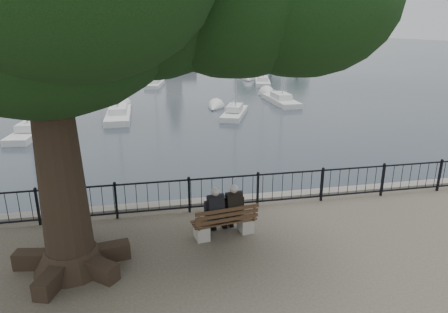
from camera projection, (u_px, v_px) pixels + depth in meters
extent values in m
cube|color=slate|center=(221.00, 217.00, 12.19)|extent=(200.00, 0.40, 1.20)
plane|color=#202932|center=(151.00, 50.00, 105.60)|extent=(260.00, 260.00, 0.00)
cube|color=black|center=(224.00, 177.00, 11.26)|extent=(22.00, 0.04, 0.04)
cube|color=black|center=(224.00, 204.00, 11.52)|extent=(22.00, 0.04, 0.04)
cube|color=gray|center=(202.00, 232.00, 9.88)|extent=(0.37, 0.45, 0.37)
cube|color=gray|center=(245.00, 225.00, 10.26)|extent=(0.37, 0.45, 0.37)
cube|color=#3B2717|center=(224.00, 220.00, 10.01)|extent=(1.67, 0.69, 0.04)
cube|color=#3B2717|center=(228.00, 215.00, 9.70)|extent=(1.61, 0.28, 0.36)
cube|color=black|center=(215.00, 218.00, 9.90)|extent=(0.36, 0.32, 0.22)
cube|color=black|center=(216.00, 207.00, 9.70)|extent=(0.43, 0.27, 0.54)
sphere|color=#A57A66|center=(215.00, 192.00, 9.62)|extent=(0.21, 0.21, 0.21)
ellipsoid|color=#AFACAC|center=(216.00, 191.00, 9.59)|extent=(0.22, 0.22, 0.18)
cube|color=black|center=(211.00, 224.00, 10.23)|extent=(0.35, 0.44, 0.41)
cube|color=black|center=(233.00, 215.00, 10.05)|extent=(0.36, 0.32, 0.22)
cube|color=black|center=(234.00, 204.00, 9.86)|extent=(0.43, 0.27, 0.54)
sphere|color=#A57A66|center=(234.00, 189.00, 9.77)|extent=(0.21, 0.21, 0.21)
ellipsoid|color=#AFACAC|center=(234.00, 189.00, 9.74)|extent=(0.22, 0.22, 0.18)
cube|color=black|center=(229.00, 221.00, 10.39)|extent=(0.35, 0.44, 0.41)
cone|color=black|center=(72.00, 257.00, 8.72)|extent=(1.62, 1.62, 0.48)
cone|color=black|center=(56.00, 142.00, 7.90)|extent=(1.05, 1.05, 5.73)
cube|color=slate|center=(42.00, 62.00, 63.87)|extent=(10.57, 10.57, 1.40)
cube|color=slate|center=(173.00, 67.00, 56.36)|extent=(5.94, 5.94, 1.40)
cube|color=gray|center=(172.00, 49.00, 55.59)|extent=(2.18, 2.57, 3.96)
cube|color=slate|center=(172.00, 33.00, 54.92)|extent=(2.57, 2.96, 0.30)
cube|color=gray|center=(171.00, 26.00, 54.94)|extent=(1.29, 2.18, 1.39)
cube|color=gray|center=(172.00, 21.00, 53.80)|extent=(1.49, 0.99, 1.58)
sphere|color=gray|center=(171.00, 12.00, 53.09)|extent=(1.68, 1.68, 1.68)
cube|color=silver|center=(31.00, 134.00, 23.15)|extent=(1.85, 4.82, 0.52)
cube|color=silver|center=(29.00, 125.00, 23.00)|extent=(1.17, 2.01, 0.39)
cylinder|color=silver|center=(16.00, 51.00, 21.45)|extent=(0.10, 0.10, 8.78)
cube|color=silver|center=(119.00, 117.00, 27.53)|extent=(1.58, 5.65, 0.63)
cube|color=silver|center=(118.00, 110.00, 27.38)|extent=(1.16, 2.30, 0.47)
cylinder|color=silver|center=(111.00, 27.00, 25.41)|extent=(0.13, 0.13, 11.19)
cube|color=silver|center=(235.00, 115.00, 28.20)|extent=(2.92, 4.80, 0.52)
cube|color=silver|center=(235.00, 108.00, 28.04)|extent=(1.58, 2.11, 0.39)
cylinder|color=silver|center=(236.00, 49.00, 26.55)|extent=(0.10, 0.10, 8.46)
cube|color=silver|center=(281.00, 102.00, 32.91)|extent=(1.64, 5.61, 0.62)
cube|color=silver|center=(281.00, 96.00, 32.75)|extent=(1.17, 2.29, 0.47)
cylinder|color=silver|center=(285.00, 37.00, 31.02)|extent=(0.12, 0.12, 9.72)
cube|color=silver|center=(37.00, 94.00, 36.73)|extent=(2.13, 5.67, 0.61)
cube|color=silver|center=(36.00, 89.00, 36.58)|extent=(1.36, 2.36, 0.46)
cylinder|color=silver|center=(27.00, 30.00, 34.70)|extent=(0.12, 0.12, 10.62)
cube|color=silver|center=(155.00, 85.00, 42.34)|extent=(2.31, 5.24, 0.56)
cube|color=silver|center=(155.00, 80.00, 42.18)|extent=(1.39, 2.22, 0.42)
cylinder|color=silver|center=(152.00, 35.00, 40.49)|extent=(0.11, 0.11, 9.61)
cube|color=silver|center=(263.00, 83.00, 43.78)|extent=(2.82, 5.64, 0.60)
cube|color=silver|center=(263.00, 79.00, 43.63)|extent=(1.62, 2.42, 0.45)
cylinder|color=silver|center=(265.00, 38.00, 42.01)|extent=(0.12, 0.12, 9.00)
cube|color=silver|center=(99.00, 82.00, 44.60)|extent=(2.97, 4.74, 0.51)
cube|color=silver|center=(98.00, 78.00, 44.45)|extent=(1.59, 2.09, 0.38)
cylinder|color=silver|center=(93.00, 29.00, 42.61)|extent=(0.10, 0.10, 10.70)
cube|color=#494339|center=(267.00, 53.00, 88.59)|extent=(30.00, 8.00, 1.20)
cylinder|color=black|center=(248.00, 41.00, 85.03)|extent=(0.70, 0.70, 4.00)
ellipsoid|color=black|center=(248.00, 22.00, 83.79)|extent=(5.20, 5.20, 4.16)
cylinder|color=black|center=(272.00, 41.00, 88.00)|extent=(0.70, 0.70, 4.00)
ellipsoid|color=black|center=(272.00, 22.00, 86.75)|extent=(5.20, 5.20, 4.16)
cylinder|color=black|center=(299.00, 41.00, 88.17)|extent=(0.70, 0.70, 4.00)
ellipsoid|color=black|center=(300.00, 22.00, 86.92)|extent=(5.20, 5.20, 4.16)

